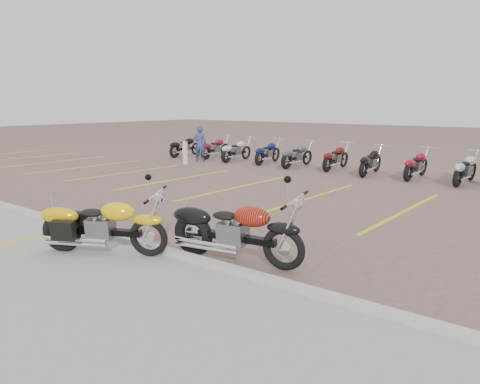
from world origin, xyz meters
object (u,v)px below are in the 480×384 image
object	(u,v)px
flame_cruiser	(233,233)
bollard	(185,153)
person_a	(200,144)
yellow_cruiser	(102,228)

from	to	relation	value
flame_cruiser	bollard	bearing A→B (deg)	128.82
flame_cruiser	bollard	world-z (taller)	bollard
person_a	bollard	size ratio (longest dim) A/B	1.63
yellow_cruiser	person_a	world-z (taller)	person_a
flame_cruiser	bollard	size ratio (longest dim) A/B	2.47
yellow_cruiser	flame_cruiser	size ratio (longest dim) A/B	0.88
flame_cruiser	yellow_cruiser	bearing A→B (deg)	-161.58
person_a	yellow_cruiser	bearing A→B (deg)	92.43
person_a	bollard	world-z (taller)	person_a
yellow_cruiser	person_a	distance (m)	13.59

